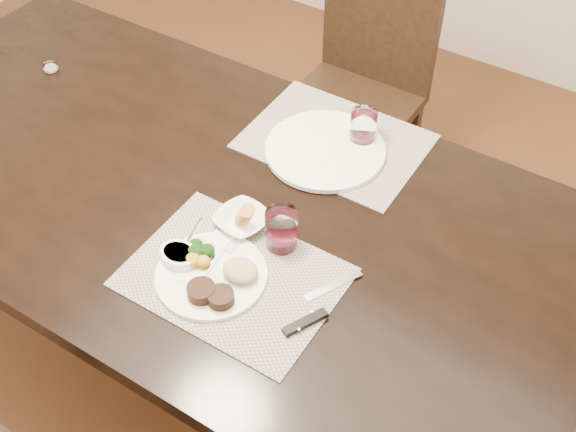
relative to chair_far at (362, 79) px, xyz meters
The scene contains 14 objects.
ground_plane 1.06m from the chair_far, 90.00° to the right, with size 4.50×4.50×0.00m, color #462816.
dining_table 0.95m from the chair_far, 90.00° to the right, with size 2.00×1.00×0.75m.
chair_far is the anchor object (origin of this frame).
placemat_near 1.17m from the chair_far, 77.28° to the right, with size 0.46×0.34×0.00m, color gray.
placemat_far 0.68m from the chair_far, 70.18° to the right, with size 0.46×0.34×0.00m, color gray.
dinner_plate 1.20m from the chair_far, 79.00° to the right, with size 0.25×0.25×0.04m.
napkin_fork 1.16m from the chair_far, 79.93° to the right, with size 0.11×0.18×0.02m.
steak_knife 1.23m from the chair_far, 67.88° to the right, with size 0.08×0.24×0.01m.
cracker_bowl 1.03m from the chair_far, 79.57° to the right, with size 0.14×0.14×0.05m.
sauce_ramekin 1.18m from the chair_far, 83.73° to the right, with size 0.09×0.14×0.07m.
wine_glass_near 1.06m from the chair_far, 73.49° to the right, with size 0.07×0.07×0.10m.
far_plate 0.73m from the chair_far, 71.64° to the right, with size 0.31×0.31×0.01m, color white.
wine_glass_far 0.69m from the chair_far, 63.73° to the right, with size 0.07×0.07×0.09m.
salt_cellar 1.04m from the chair_far, 130.73° to the right, with size 0.04×0.04×0.02m.
Camera 1 is at (0.88, -0.96, 2.00)m, focal length 45.00 mm.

